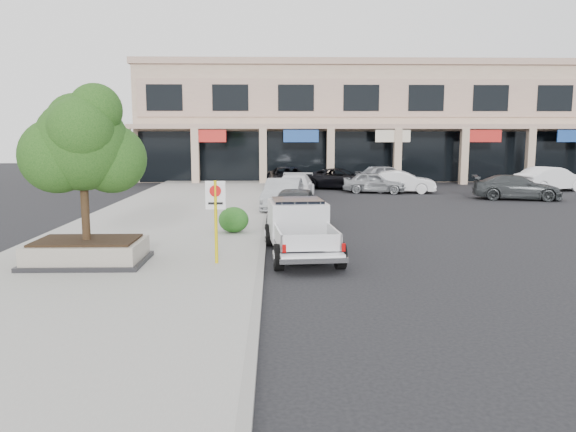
# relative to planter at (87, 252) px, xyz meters

# --- Properties ---
(ground) EXTENTS (120.00, 120.00, 0.00)m
(ground) POSITION_rel_planter_xyz_m (6.36, -0.67, -0.48)
(ground) COLOR black
(ground) RESTS_ON ground
(sidewalk) EXTENTS (8.00, 52.00, 0.15)m
(sidewalk) POSITION_rel_planter_xyz_m (0.86, 5.33, -0.40)
(sidewalk) COLOR gray
(sidewalk) RESTS_ON ground
(curb) EXTENTS (0.20, 52.00, 0.15)m
(curb) POSITION_rel_planter_xyz_m (4.81, 5.33, -0.40)
(curb) COLOR gray
(curb) RESTS_ON ground
(strip_mall) EXTENTS (40.55, 12.43, 9.50)m
(strip_mall) POSITION_rel_planter_xyz_m (14.36, 33.26, 4.27)
(strip_mall) COLOR tan
(strip_mall) RESTS_ON ground
(planter) EXTENTS (3.20, 2.20, 0.68)m
(planter) POSITION_rel_planter_xyz_m (0.00, 0.00, 0.00)
(planter) COLOR black
(planter) RESTS_ON sidewalk
(planter_tree) EXTENTS (2.90, 2.55, 4.00)m
(planter_tree) POSITION_rel_planter_xyz_m (0.13, 0.15, 2.94)
(planter_tree) COLOR black
(planter_tree) RESTS_ON planter
(no_parking_sign) EXTENTS (0.55, 0.09, 2.30)m
(no_parking_sign) POSITION_rel_planter_xyz_m (3.58, -0.06, 1.16)
(no_parking_sign) COLOR #DABF0B
(no_parking_sign) RESTS_ON sidewalk
(hedge) EXTENTS (1.10, 0.99, 0.93)m
(hedge) POSITION_rel_planter_xyz_m (3.70, 4.89, 0.14)
(hedge) COLOR #164E16
(hedge) RESTS_ON sidewalk
(pickup_truck) EXTENTS (2.41, 5.44, 1.67)m
(pickup_truck) POSITION_rel_planter_xyz_m (6.01, 1.47, 0.36)
(pickup_truck) COLOR silver
(pickup_truck) RESTS_ON ground
(curb_car_a) EXTENTS (2.42, 4.81, 1.57)m
(curb_car_a) POSITION_rel_planter_xyz_m (5.99, 7.14, 0.31)
(curb_car_a) COLOR #2A2C2F
(curb_car_a) RESTS_ON ground
(curb_car_b) EXTENTS (2.26, 4.89, 1.55)m
(curb_car_b) POSITION_rel_planter_xyz_m (5.62, 12.02, 0.30)
(curb_car_b) COLOR #A6A9AE
(curb_car_b) RESTS_ON ground
(curb_car_c) EXTENTS (2.76, 5.36, 1.49)m
(curb_car_c) POSITION_rel_planter_xyz_m (6.30, 16.04, 0.27)
(curb_car_c) COLOR white
(curb_car_c) RESTS_ON ground
(curb_car_d) EXTENTS (2.97, 5.78, 1.56)m
(curb_car_d) POSITION_rel_planter_xyz_m (6.08, 22.02, 0.31)
(curb_car_d) COLOR black
(curb_car_d) RESTS_ON ground
(lot_car_a) EXTENTS (4.25, 2.58, 1.35)m
(lot_car_a) POSITION_rel_planter_xyz_m (11.59, 20.21, 0.20)
(lot_car_a) COLOR #929599
(lot_car_a) RESTS_ON ground
(lot_car_b) EXTENTS (4.48, 2.32, 1.41)m
(lot_car_b) POSITION_rel_planter_xyz_m (13.34, 20.28, 0.23)
(lot_car_b) COLOR silver
(lot_car_b) RESTS_ON ground
(lot_car_c) EXTENTS (5.18, 3.06, 1.41)m
(lot_car_c) POSITION_rel_planter_xyz_m (19.09, 16.35, 0.23)
(lot_car_c) COLOR #323638
(lot_car_c) RESTS_ON ground
(lot_car_d) EXTENTS (5.61, 4.00, 1.42)m
(lot_car_d) POSITION_rel_planter_xyz_m (9.70, 22.78, 0.23)
(lot_car_d) COLOR black
(lot_car_d) RESTS_ON ground
(lot_car_e) EXTENTS (4.86, 3.12, 1.54)m
(lot_car_e) POSITION_rel_planter_xyz_m (13.30, 25.31, 0.29)
(lot_car_e) COLOR #A6A8AE
(lot_car_e) RESTS_ON ground
(lot_car_f) EXTENTS (5.16, 3.26, 1.61)m
(lot_car_f) POSITION_rel_planter_xyz_m (23.40, 21.03, 0.33)
(lot_car_f) COLOR white
(lot_car_f) RESTS_ON ground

